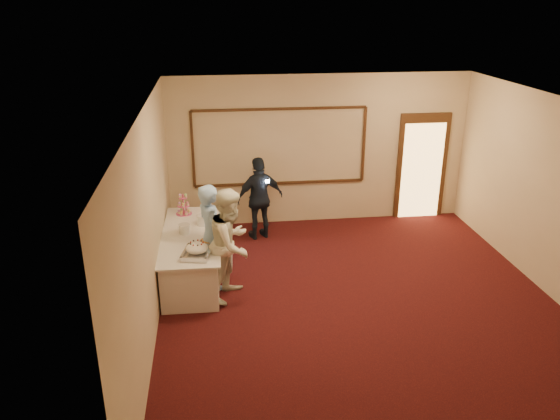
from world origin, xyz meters
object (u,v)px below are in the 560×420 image
Objects in this scene: plate_stack_a at (184,229)px; plate_stack_b at (203,220)px; cupcake_stand at (184,206)px; man at (211,237)px; guest at (260,198)px; tart at (207,242)px; pavlova_tray at (197,250)px; buffet_table at (192,255)px; woman at (231,244)px.

plate_stack_a is 0.44m from plate_stack_b.
man reaches higher than cupcake_stand.
cupcake_stand is 0.26× the size of guest.
pavlova_tray is at bearing -110.09° from tart.
tart is (0.15, 0.40, -0.06)m from pavlova_tray.
cupcake_stand reaches higher than buffet_table.
pavlova_tray is 0.50m from man.
pavlova_tray reaches higher than plate_stack_a.
guest is (0.99, 1.85, 0.00)m from tart.
woman is (0.77, -1.59, -0.04)m from cupcake_stand.
plate_stack_a is (-0.22, 0.84, -0.01)m from pavlova_tray.
cupcake_stand is at bearing 4.25° from guest.
pavlova_tray is 0.36× the size of man.
cupcake_stand is at bearing -1.13° from man.
woman is at bearing 12.25° from pavlova_tray.
plate_stack_a is at bearing 73.69° from woman.
plate_stack_b is (0.34, -0.54, -0.06)m from cupcake_stand.
pavlova_tray is 0.43m from tart.
plate_stack_a is 1.03m from woman.
buffet_table is 1.05m from woman.
buffet_table is at bearing 21.67° from man.
buffet_table is at bearing -117.59° from plate_stack_b.
man is (0.14, -0.71, 0.00)m from plate_stack_b.
cupcake_stand is 1.57× the size of tart.
pavlova_tray is at bearing 45.96° from guest.
plate_stack_b reaches higher than plate_stack_a.
man is (0.33, -0.35, 0.47)m from buffet_table.
cupcake_stand is (-0.26, 1.71, 0.06)m from pavlova_tray.
plate_stack_b is at bearing -10.97° from man.
plate_stack_a is 0.57m from tart.
man is (0.07, 0.05, 0.06)m from tart.
pavlova_tray is 1.73m from cupcake_stand.
tart is (0.07, -0.76, -0.06)m from plate_stack_b.
plate_stack_a is 0.58m from man.
guest reaches higher than plate_stack_b.
plate_stack_b is at bearing 62.41° from buffet_table.
guest is at bearing 21.48° from cupcake_stand.
tart is (0.41, -1.30, -0.12)m from cupcake_stand.
plate_stack_b is 0.77m from tart.
woman is at bearing -161.51° from man.
buffet_table is at bearing 123.01° from tart.
cupcake_stand reaches higher than pavlova_tray.
tart is at bearing -56.99° from buffet_table.
woman is at bearing 56.41° from guest.
buffet_table is 0.63m from tart.
guest is (1.14, 2.26, -0.06)m from pavlova_tray.
tart is at bearing -84.92° from plate_stack_b.
guest is (0.92, 1.80, -0.06)m from man.
tart is at bearing 69.91° from pavlova_tray.
cupcake_stand is at bearing 122.06° from plate_stack_b.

